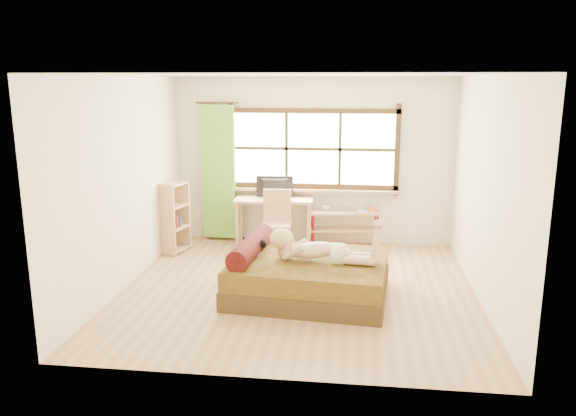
# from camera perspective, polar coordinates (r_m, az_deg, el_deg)

# --- Properties ---
(floor) EXTENTS (4.50, 4.50, 0.00)m
(floor) POSITION_cam_1_polar(r_m,az_deg,el_deg) (7.33, 1.06, -8.24)
(floor) COLOR #9E754C
(floor) RESTS_ON ground
(ceiling) EXTENTS (4.50, 4.50, 0.00)m
(ceiling) POSITION_cam_1_polar(r_m,az_deg,el_deg) (6.84, 1.15, 13.37)
(ceiling) COLOR white
(ceiling) RESTS_ON wall_back
(wall_back) EXTENTS (4.50, 0.00, 4.50)m
(wall_back) POSITION_cam_1_polar(r_m,az_deg,el_deg) (9.17, 2.56, 4.79)
(wall_back) COLOR silver
(wall_back) RESTS_ON floor
(wall_front) EXTENTS (4.50, 0.00, 4.50)m
(wall_front) POSITION_cam_1_polar(r_m,az_deg,el_deg) (4.78, -1.69, -2.81)
(wall_front) COLOR silver
(wall_front) RESTS_ON floor
(wall_left) EXTENTS (0.00, 4.50, 4.50)m
(wall_left) POSITION_cam_1_polar(r_m,az_deg,el_deg) (7.53, -16.21, 2.49)
(wall_left) COLOR silver
(wall_left) RESTS_ON floor
(wall_right) EXTENTS (0.00, 4.50, 4.50)m
(wall_right) POSITION_cam_1_polar(r_m,az_deg,el_deg) (7.09, 19.50, 1.65)
(wall_right) COLOR silver
(wall_right) RESTS_ON floor
(window) EXTENTS (2.80, 0.16, 1.46)m
(window) POSITION_cam_1_polar(r_m,az_deg,el_deg) (9.12, 2.56, 5.75)
(window) COLOR #FFEDBF
(window) RESTS_ON wall_back
(curtain) EXTENTS (0.55, 0.10, 2.20)m
(curtain) POSITION_cam_1_polar(r_m,az_deg,el_deg) (9.33, -7.06, 3.60)
(curtain) COLOR #4B8F27
(curtain) RESTS_ON wall_back
(bed) EXTENTS (2.04, 1.69, 0.72)m
(bed) POSITION_cam_1_polar(r_m,az_deg,el_deg) (7.05, 1.77, -6.90)
(bed) COLOR #32210F
(bed) RESTS_ON floor
(woman) EXTENTS (1.36, 0.50, 0.57)m
(woman) POSITION_cam_1_polar(r_m,az_deg,el_deg) (6.82, 3.41, -3.13)
(woman) COLOR #D1A887
(woman) RESTS_ON bed
(kitten) EXTENTS (0.29, 0.14, 0.23)m
(kitten) POSITION_cam_1_polar(r_m,az_deg,el_deg) (7.12, -3.55, -3.89)
(kitten) COLOR black
(kitten) RESTS_ON bed
(desk) EXTENTS (1.28, 0.64, 0.78)m
(desk) POSITION_cam_1_polar(r_m,az_deg,el_deg) (9.06, -1.43, 0.37)
(desk) COLOR #A8785B
(desk) RESTS_ON floor
(monitor) EXTENTS (0.60, 0.11, 0.34)m
(monitor) POSITION_cam_1_polar(r_m,az_deg,el_deg) (9.06, -1.39, 2.14)
(monitor) COLOR black
(monitor) RESTS_ON desk
(chair) EXTENTS (0.46, 0.46, 0.98)m
(chair) POSITION_cam_1_polar(r_m,az_deg,el_deg) (8.73, -1.16, -1.01)
(chair) COLOR #A8785B
(chair) RESTS_ON floor
(pipe_shelf) EXTENTS (1.16, 0.45, 0.64)m
(pipe_shelf) POSITION_cam_1_polar(r_m,az_deg,el_deg) (9.15, 5.84, -1.26)
(pipe_shelf) COLOR #A8785B
(pipe_shelf) RESTS_ON floor
(cup) EXTENTS (0.15, 0.15, 0.10)m
(cup) POSITION_cam_1_polar(r_m,az_deg,el_deg) (9.11, 3.91, 0.02)
(cup) COLOR gray
(cup) RESTS_ON pipe_shelf
(book) EXTENTS (0.20, 0.25, 0.02)m
(book) POSITION_cam_1_polar(r_m,az_deg,el_deg) (9.11, 7.05, -0.32)
(book) COLOR gray
(book) RESTS_ON pipe_shelf
(bookshelf) EXTENTS (0.38, 0.53, 1.11)m
(bookshelf) POSITION_cam_1_polar(r_m,az_deg,el_deg) (8.89, -11.43, -0.88)
(bookshelf) COLOR #A8785B
(bookshelf) RESTS_ON floor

